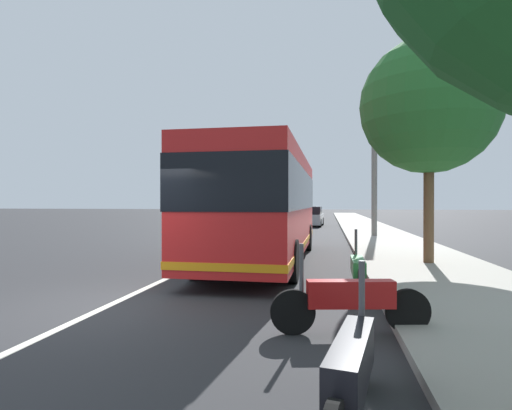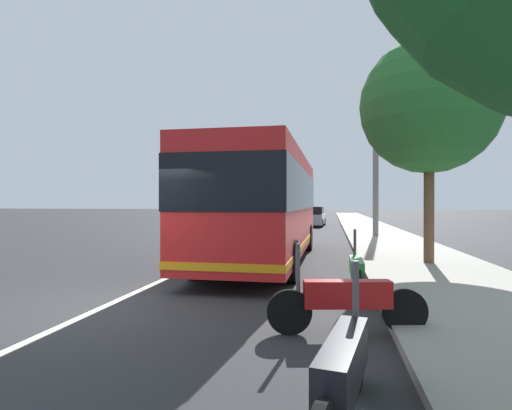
{
  "view_description": "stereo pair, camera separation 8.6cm",
  "coord_description": "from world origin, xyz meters",
  "px_view_note": "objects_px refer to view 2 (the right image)",
  "views": [
    {
      "loc": [
        -6.6,
        -3.85,
        1.83
      ],
      "look_at": [
        5.77,
        -1.64,
        1.77
      ],
      "focal_mm": 28.35,
      "sensor_mm": 36.0,
      "label": 1
    },
    {
      "loc": [
        -6.59,
        -3.94,
        1.83
      ],
      "look_at": [
        5.77,
        -1.64,
        1.77
      ],
      "focal_mm": 28.35,
      "sensor_mm": 36.0,
      "label": 2
    }
  ],
  "objects_px": {
    "motorcycle_nearest_curb": "(344,374)",
    "roadside_tree_mid_block": "(429,106)",
    "car_far_distant": "(285,212)",
    "car_side_street": "(313,217)",
    "utility_pole": "(376,173)",
    "coach_bus": "(265,202)",
    "motorcycle_far_end": "(356,271)",
    "car_oncoming": "(311,213)",
    "motorcycle_mid_row": "(347,300)"
  },
  "relations": [
    {
      "from": "motorcycle_far_end",
      "to": "roadside_tree_mid_block",
      "type": "height_order",
      "value": "roadside_tree_mid_block"
    },
    {
      "from": "motorcycle_mid_row",
      "to": "roadside_tree_mid_block",
      "type": "distance_m",
      "value": 8.02
    },
    {
      "from": "motorcycle_far_end",
      "to": "car_far_distant",
      "type": "relative_size",
      "value": 0.57
    },
    {
      "from": "motorcycle_mid_row",
      "to": "motorcycle_far_end",
      "type": "xyz_separation_m",
      "value": [
        2.49,
        -0.28,
        -0.01
      ]
    },
    {
      "from": "car_oncoming",
      "to": "car_far_distant",
      "type": "relative_size",
      "value": 1.07
    },
    {
      "from": "motorcycle_mid_row",
      "to": "utility_pole",
      "type": "bearing_deg",
      "value": -108.53
    },
    {
      "from": "car_far_distant",
      "to": "motorcycle_mid_row",
      "type": "bearing_deg",
      "value": 4.63
    },
    {
      "from": "roadside_tree_mid_block",
      "to": "utility_pole",
      "type": "distance_m",
      "value": 9.64
    },
    {
      "from": "motorcycle_nearest_curb",
      "to": "roadside_tree_mid_block",
      "type": "height_order",
      "value": "roadside_tree_mid_block"
    },
    {
      "from": "motorcycle_mid_row",
      "to": "utility_pole",
      "type": "height_order",
      "value": "utility_pole"
    },
    {
      "from": "car_oncoming",
      "to": "car_side_street",
      "type": "bearing_deg",
      "value": -179.43
    },
    {
      "from": "motorcycle_far_end",
      "to": "car_side_street",
      "type": "xyz_separation_m",
      "value": [
        23.94,
        1.9,
        0.25
      ]
    },
    {
      "from": "motorcycle_nearest_curb",
      "to": "car_oncoming",
      "type": "height_order",
      "value": "car_oncoming"
    },
    {
      "from": "motorcycle_far_end",
      "to": "coach_bus",
      "type": "bearing_deg",
      "value": 31.64
    },
    {
      "from": "coach_bus",
      "to": "roadside_tree_mid_block",
      "type": "distance_m",
      "value": 5.5
    },
    {
      "from": "car_far_distant",
      "to": "roadside_tree_mid_block",
      "type": "height_order",
      "value": "roadside_tree_mid_block"
    },
    {
      "from": "motorcycle_mid_row",
      "to": "car_side_street",
      "type": "relative_size",
      "value": 0.48
    },
    {
      "from": "coach_bus",
      "to": "utility_pole",
      "type": "xyz_separation_m",
      "value": [
        9.25,
        -4.31,
        1.53
      ]
    },
    {
      "from": "motorcycle_nearest_curb",
      "to": "utility_pole",
      "type": "height_order",
      "value": "utility_pole"
    },
    {
      "from": "car_oncoming",
      "to": "car_far_distant",
      "type": "xyz_separation_m",
      "value": [
        3.0,
        3.38,
        0.04
      ]
    },
    {
      "from": "motorcycle_far_end",
      "to": "utility_pole",
      "type": "relative_size",
      "value": 0.34
    },
    {
      "from": "motorcycle_nearest_curb",
      "to": "motorcycle_far_end",
      "type": "relative_size",
      "value": 1.03
    },
    {
      "from": "motorcycle_far_end",
      "to": "car_side_street",
      "type": "bearing_deg",
      "value": 5.24
    },
    {
      "from": "coach_bus",
      "to": "motorcycle_nearest_curb",
      "type": "distance_m",
      "value": 9.58
    },
    {
      "from": "motorcycle_nearest_curb",
      "to": "roadside_tree_mid_block",
      "type": "distance_m",
      "value": 10.17
    },
    {
      "from": "motorcycle_far_end",
      "to": "car_far_distant",
      "type": "distance_m",
      "value": 42.05
    },
    {
      "from": "car_oncoming",
      "to": "utility_pole",
      "type": "bearing_deg",
      "value": -172.56
    },
    {
      "from": "coach_bus",
      "to": "car_far_distant",
      "type": "height_order",
      "value": "coach_bus"
    },
    {
      "from": "motorcycle_far_end",
      "to": "car_oncoming",
      "type": "relative_size",
      "value": 0.54
    },
    {
      "from": "motorcycle_nearest_curb",
      "to": "utility_pole",
      "type": "xyz_separation_m",
      "value": [
        18.49,
        -2.18,
        2.9
      ]
    },
    {
      "from": "motorcycle_nearest_curb",
      "to": "motorcycle_mid_row",
      "type": "bearing_deg",
      "value": 7.9
    },
    {
      "from": "motorcycle_nearest_curb",
      "to": "car_far_distant",
      "type": "distance_m",
      "value": 46.97
    },
    {
      "from": "car_side_street",
      "to": "utility_pole",
      "type": "height_order",
      "value": "utility_pole"
    },
    {
      "from": "motorcycle_far_end",
      "to": "motorcycle_nearest_curb",
      "type": "bearing_deg",
      "value": 176.14
    },
    {
      "from": "car_side_street",
      "to": "car_far_distant",
      "type": "height_order",
      "value": "car_far_distant"
    },
    {
      "from": "coach_bus",
      "to": "car_oncoming",
      "type": "height_order",
      "value": "coach_bus"
    },
    {
      "from": "car_oncoming",
      "to": "roadside_tree_mid_block",
      "type": "bearing_deg",
      "value": -174.6
    },
    {
      "from": "utility_pole",
      "to": "coach_bus",
      "type": "bearing_deg",
      "value": 155.03
    },
    {
      "from": "coach_bus",
      "to": "utility_pole",
      "type": "height_order",
      "value": "utility_pole"
    },
    {
      "from": "motorcycle_mid_row",
      "to": "car_far_distant",
      "type": "xyz_separation_m",
      "value": [
        44.09,
        5.86,
        0.25
      ]
    },
    {
      "from": "motorcycle_mid_row",
      "to": "motorcycle_nearest_curb",
      "type": "bearing_deg",
      "value": 76.21
    },
    {
      "from": "coach_bus",
      "to": "motorcycle_far_end",
      "type": "height_order",
      "value": "coach_bus"
    },
    {
      "from": "utility_pole",
      "to": "car_side_street",
      "type": "bearing_deg",
      "value": 19.36
    },
    {
      "from": "coach_bus",
      "to": "roadside_tree_mid_block",
      "type": "height_order",
      "value": "roadside_tree_mid_block"
    },
    {
      "from": "coach_bus",
      "to": "car_side_street",
      "type": "xyz_separation_m",
      "value": [
        19.72,
        -0.63,
        -1.15
      ]
    },
    {
      "from": "car_oncoming",
      "to": "motorcycle_far_end",
      "type": "bearing_deg",
      "value": -178.71
    },
    {
      "from": "motorcycle_mid_row",
      "to": "car_far_distant",
      "type": "height_order",
      "value": "car_far_distant"
    },
    {
      "from": "roadside_tree_mid_block",
      "to": "motorcycle_far_end",
      "type": "bearing_deg",
      "value": 150.27
    },
    {
      "from": "car_oncoming",
      "to": "car_side_street",
      "type": "relative_size",
      "value": 0.93
    },
    {
      "from": "coach_bus",
      "to": "car_side_street",
      "type": "height_order",
      "value": "coach_bus"
    }
  ]
}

